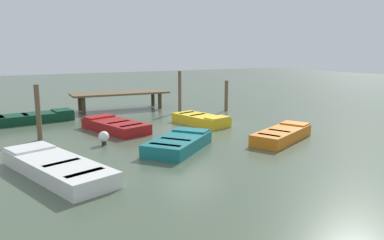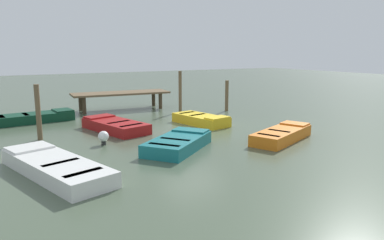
{
  "view_description": "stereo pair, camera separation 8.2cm",
  "coord_description": "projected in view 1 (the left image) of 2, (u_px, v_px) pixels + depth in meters",
  "views": [
    {
      "loc": [
        -7.44,
        -12.88,
        3.18
      ],
      "look_at": [
        0.0,
        0.0,
        0.35
      ],
      "focal_mm": 34.29,
      "sensor_mm": 36.0,
      "label": 1
    },
    {
      "loc": [
        -7.37,
        -12.92,
        3.18
      ],
      "look_at": [
        0.0,
        0.0,
        0.35
      ],
      "focal_mm": 34.29,
      "sensor_mm": 36.0,
      "label": 2
    }
  ],
  "objects": [
    {
      "name": "rowboat_orange",
      "position": [
        282.0,
        134.0,
        13.14
      ],
      "size": [
        3.19,
        2.13,
        0.46
      ],
      "rotation": [
        0.0,
        0.0,
        0.4
      ],
      "color": "orange",
      "rests_on": "ground_plane"
    },
    {
      "name": "rowboat_yellow",
      "position": [
        201.0,
        119.0,
        16.0
      ],
      "size": [
        1.64,
        2.81,
        0.46
      ],
      "rotation": [
        0.0,
        0.0,
        4.92
      ],
      "color": "gold",
      "rests_on": "ground_plane"
    },
    {
      "name": "ground_plane",
      "position": [
        192.0,
        128.0,
        15.2
      ],
      "size": [
        80.0,
        80.0,
        0.0
      ],
      "primitive_type": "plane",
      "color": "#475642"
    },
    {
      "name": "rowboat_teal",
      "position": [
        179.0,
        143.0,
        11.91
      ],
      "size": [
        2.98,
        2.72,
        0.46
      ],
      "rotation": [
        0.0,
        0.0,
        0.66
      ],
      "color": "#14666B",
      "rests_on": "ground_plane"
    },
    {
      "name": "mooring_piling_near_left",
      "position": [
        226.0,
        96.0,
        19.51
      ],
      "size": [
        0.18,
        0.18,
        1.62
      ],
      "primitive_type": "cylinder",
      "color": "brown",
      "rests_on": "ground_plane"
    },
    {
      "name": "mooring_piling_far_left",
      "position": [
        180.0,
        92.0,
        19.1
      ],
      "size": [
        0.17,
        0.17,
        2.14
      ],
      "primitive_type": "cylinder",
      "color": "brown",
      "rests_on": "ground_plane"
    },
    {
      "name": "rowboat_white",
      "position": [
        56.0,
        166.0,
        9.51
      ],
      "size": [
        2.35,
        4.26,
        0.46
      ],
      "rotation": [
        0.0,
        0.0,
        1.85
      ],
      "color": "silver",
      "rests_on": "ground_plane"
    },
    {
      "name": "mooring_piling_far_right",
      "position": [
        38.0,
        113.0,
        13.05
      ],
      "size": [
        0.18,
        0.18,
        2.01
      ],
      "primitive_type": "cylinder",
      "color": "brown",
      "rests_on": "ground_plane"
    },
    {
      "name": "marker_buoy",
      "position": [
        104.0,
        137.0,
        12.47
      ],
      "size": [
        0.36,
        0.36,
        0.48
      ],
      "color": "#262626",
      "rests_on": "ground_plane"
    },
    {
      "name": "rowboat_dark_green",
      "position": [
        32.0,
        118.0,
        16.4
      ],
      "size": [
        3.6,
        1.5,
        0.46
      ],
      "rotation": [
        0.0,
        0.0,
        0.1
      ],
      "color": "#0C3823",
      "rests_on": "ground_plane"
    },
    {
      "name": "dock_segment",
      "position": [
        120.0,
        94.0,
        19.87
      ],
      "size": [
        5.27,
        2.03,
        0.95
      ],
      "rotation": [
        0.0,
        0.0,
        -0.08
      ],
      "color": "brown",
      "rests_on": "ground_plane"
    },
    {
      "name": "rowboat_red",
      "position": [
        115.0,
        126.0,
        14.69
      ],
      "size": [
        2.04,
        3.34,
        0.46
      ],
      "rotation": [
        0.0,
        0.0,
        1.83
      ],
      "color": "maroon",
      "rests_on": "ground_plane"
    }
  ]
}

